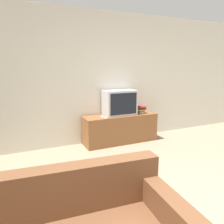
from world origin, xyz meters
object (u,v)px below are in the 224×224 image
tv_stand (120,129)px  remote_on_stand (104,117)px  book_stack (141,109)px  television (120,102)px

tv_stand → remote_on_stand: size_ratio=7.58×
tv_stand → remote_on_stand: bearing=-165.0°
book_stack → remote_on_stand: bearing=-173.0°
book_stack → tv_stand: bearing=-179.9°
television → book_stack: (0.48, -0.03, -0.17)m
television → book_stack: size_ratio=2.90×
tv_stand → television: size_ratio=2.35×
television → book_stack: television is taller
tv_stand → book_stack: book_stack is taller
television → remote_on_stand: size_ratio=3.22×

